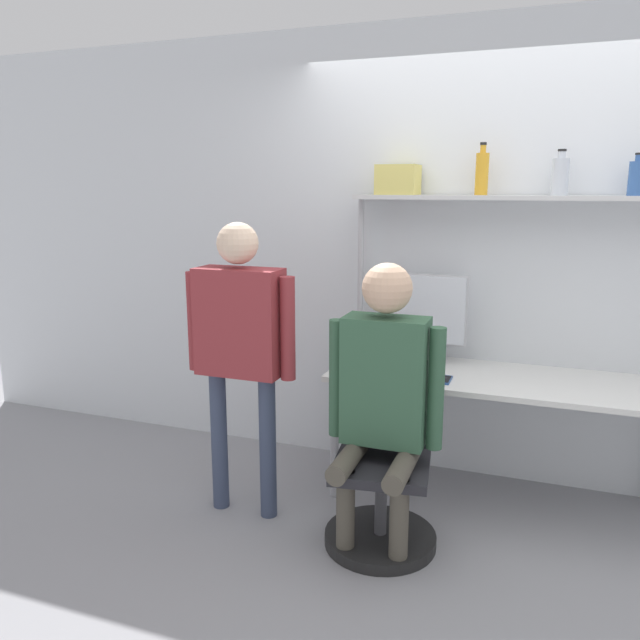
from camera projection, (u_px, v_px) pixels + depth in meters
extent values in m
plane|color=gray|center=(487.00, 530.00, 3.27)|extent=(12.00, 12.00, 0.00)
cube|color=silver|center=(511.00, 259.00, 3.63)|extent=(8.00, 0.06, 2.70)
cube|color=silver|center=(500.00, 380.00, 3.43)|extent=(1.86, 0.65, 0.03)
cylinder|color=#A5A5AA|center=(335.00, 439.00, 3.56)|extent=(0.05, 0.05, 0.71)
cylinder|color=#A5A5AA|center=(361.00, 408.00, 4.05)|extent=(0.05, 0.05, 0.71)
cube|color=silver|center=(514.00, 198.00, 3.40)|extent=(1.77, 0.24, 0.02)
cylinder|color=#B2B2B7|center=(360.00, 335.00, 3.87)|extent=(0.04, 0.04, 1.72)
cylinder|color=#B7B7BC|center=(421.00, 361.00, 3.72)|extent=(0.23, 0.23, 0.01)
cylinder|color=#B7B7BC|center=(421.00, 351.00, 3.71)|extent=(0.06, 0.06, 0.12)
cube|color=#B7B7BC|center=(423.00, 309.00, 3.66)|extent=(0.52, 0.01, 0.42)
cube|color=silver|center=(422.00, 309.00, 3.66)|extent=(0.50, 0.02, 0.39)
cube|color=silver|center=(399.00, 374.00, 3.48)|extent=(0.31, 0.24, 0.01)
cube|color=black|center=(398.00, 374.00, 3.46)|extent=(0.26, 0.13, 0.00)
cube|color=silver|center=(403.00, 349.00, 3.54)|extent=(0.31, 0.07, 0.24)
cube|color=#194C8C|center=(403.00, 349.00, 3.53)|extent=(0.27, 0.06, 0.21)
cube|color=#264C8C|center=(444.00, 380.00, 3.37)|extent=(0.07, 0.15, 0.01)
cube|color=black|center=(444.00, 379.00, 3.37)|extent=(0.06, 0.13, 0.00)
cylinder|color=black|center=(380.00, 538.00, 3.14)|extent=(0.56, 0.56, 0.06)
cylinder|color=#4C4C51|center=(381.00, 502.00, 3.10)|extent=(0.06, 0.06, 0.34)
cube|color=#26262B|center=(382.00, 465.00, 3.05)|extent=(0.52, 0.52, 0.05)
cube|color=#26262B|center=(388.00, 403.00, 3.20)|extent=(0.42, 0.10, 0.45)
cylinder|color=#4C473D|center=(345.00, 515.00, 2.98)|extent=(0.09, 0.09, 0.45)
cylinder|color=#4C473D|center=(399.00, 524.00, 2.90)|extent=(0.09, 0.09, 0.45)
cylinder|color=#4C473D|center=(348.00, 460.00, 2.96)|extent=(0.10, 0.38, 0.10)
cylinder|color=#4C473D|center=(402.00, 468.00, 2.87)|extent=(0.10, 0.38, 0.10)
cube|color=#33593F|center=(385.00, 381.00, 2.99)|extent=(0.40, 0.20, 0.62)
cylinder|color=#33593F|center=(337.00, 378.00, 3.08)|extent=(0.08, 0.08, 0.59)
cylinder|color=#33593F|center=(436.00, 389.00, 2.91)|extent=(0.08, 0.08, 0.59)
sphere|color=#D8AD8C|center=(387.00, 288.00, 2.90)|extent=(0.24, 0.24, 0.24)
cylinder|color=#38425B|center=(219.00, 440.00, 3.44)|extent=(0.09, 0.09, 0.79)
cylinder|color=#38425B|center=(268.00, 447.00, 3.34)|extent=(0.09, 0.09, 0.79)
cube|color=maroon|center=(240.00, 322.00, 3.24)|extent=(0.45, 0.20, 0.56)
cylinder|color=maroon|center=(195.00, 321.00, 3.34)|extent=(0.08, 0.08, 0.53)
cylinder|color=maroon|center=(288.00, 329.00, 3.16)|extent=(0.08, 0.08, 0.53)
sphere|color=beige|center=(238.00, 243.00, 3.16)|extent=(0.21, 0.21, 0.21)
cylinder|color=#335999|center=(637.00, 179.00, 3.18)|extent=(0.09, 0.09, 0.17)
cylinder|color=#335999|center=(639.00, 158.00, 3.16)|extent=(0.04, 0.04, 0.03)
cylinder|color=black|center=(640.00, 154.00, 3.16)|extent=(0.04, 0.04, 0.01)
cylinder|color=silver|center=(560.00, 177.00, 3.30)|extent=(0.09, 0.09, 0.19)
cylinder|color=silver|center=(562.00, 155.00, 3.28)|extent=(0.04, 0.04, 0.04)
cylinder|color=black|center=(562.00, 150.00, 3.28)|extent=(0.04, 0.04, 0.01)
cylinder|color=gold|center=(482.00, 174.00, 3.44)|extent=(0.07, 0.07, 0.23)
cylinder|color=gold|center=(483.00, 149.00, 3.41)|extent=(0.03, 0.03, 0.04)
cylinder|color=black|center=(483.00, 144.00, 3.40)|extent=(0.04, 0.04, 0.01)
cube|color=#DBCC66|center=(398.00, 180.00, 3.60)|extent=(0.23, 0.22, 0.17)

